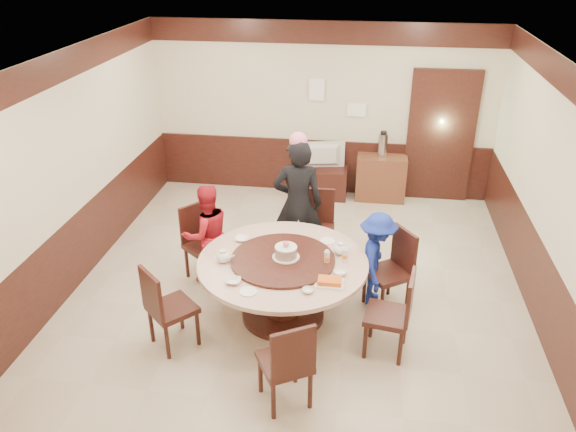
# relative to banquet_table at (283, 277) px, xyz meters

# --- Properties ---
(room) EXTENTS (6.00, 6.04, 2.84)m
(room) POSITION_rel_banquet_table_xyz_m (0.11, 0.65, 0.55)
(room) COLOR beige
(room) RESTS_ON ground
(banquet_table) EXTENTS (1.88, 1.88, 0.78)m
(banquet_table) POSITION_rel_banquet_table_xyz_m (0.00, 0.00, 0.00)
(banquet_table) COLOR black
(banquet_table) RESTS_ON ground
(chair_0) EXTENTS (0.62, 0.61, 0.97)m
(chair_0) POSITION_rel_banquet_table_xyz_m (1.18, 0.39, -0.23)
(chair_0) COLOR black
(chair_0) RESTS_ON ground
(chair_1) EXTENTS (0.45, 0.46, 0.97)m
(chair_1) POSITION_rel_banquet_table_xyz_m (0.26, 1.32, -0.23)
(chair_1) COLOR black
(chair_1) RESTS_ON ground
(chair_2) EXTENTS (0.62, 0.62, 0.97)m
(chair_2) POSITION_rel_banquet_table_xyz_m (-1.11, 0.69, -0.23)
(chair_2) COLOR black
(chair_2) RESTS_ON ground
(chair_3) EXTENTS (0.62, 0.62, 0.97)m
(chair_3) POSITION_rel_banquet_table_xyz_m (-1.09, -0.65, -0.23)
(chair_3) COLOR black
(chair_3) RESTS_ON ground
(chair_4) EXTENTS (0.60, 0.60, 0.97)m
(chair_4) POSITION_rel_banquet_table_xyz_m (0.22, -1.30, -0.23)
(chair_4) COLOR black
(chair_4) RESTS_ON ground
(chair_5) EXTENTS (0.51, 0.51, 0.97)m
(chair_5) POSITION_rel_banquet_table_xyz_m (1.17, -0.44, -0.23)
(chair_5) COLOR black
(chair_5) RESTS_ON ground
(person_standing) EXTENTS (0.69, 0.50, 1.74)m
(person_standing) POSITION_rel_banquet_table_xyz_m (0.01, 1.20, 0.34)
(person_standing) COLOR black
(person_standing) RESTS_ON ground
(person_red) EXTENTS (0.80, 0.77, 1.30)m
(person_red) POSITION_rel_banquet_table_xyz_m (-1.05, 0.65, 0.12)
(person_red) COLOR #B31725
(person_red) RESTS_ON ground
(person_blue) EXTENTS (0.46, 0.77, 1.16)m
(person_blue) POSITION_rel_banquet_table_xyz_m (1.03, 0.46, 0.05)
(person_blue) COLOR navy
(person_blue) RESTS_ON ground
(birthday_cake) EXTENTS (0.30, 0.30, 0.20)m
(birthday_cake) POSITION_rel_banquet_table_xyz_m (0.03, 0.02, 0.32)
(birthday_cake) COLOR white
(birthday_cake) RESTS_ON banquet_table
(teapot_left) EXTENTS (0.17, 0.15, 0.13)m
(teapot_left) POSITION_rel_banquet_table_xyz_m (-0.64, -0.12, 0.28)
(teapot_left) COLOR white
(teapot_left) RESTS_ON banquet_table
(teapot_right) EXTENTS (0.17, 0.15, 0.13)m
(teapot_right) POSITION_rel_banquet_table_xyz_m (0.61, 0.23, 0.28)
(teapot_right) COLOR white
(teapot_right) RESTS_ON banquet_table
(bowl_0) EXTENTS (0.16, 0.16, 0.04)m
(bowl_0) POSITION_rel_banquet_table_xyz_m (-0.54, 0.38, 0.24)
(bowl_0) COLOR white
(bowl_0) RESTS_ON banquet_table
(bowl_1) EXTENTS (0.12, 0.12, 0.04)m
(bowl_1) POSITION_rel_banquet_table_xyz_m (0.34, -0.57, 0.24)
(bowl_1) COLOR white
(bowl_1) RESTS_ON banquet_table
(bowl_2) EXTENTS (0.16, 0.16, 0.04)m
(bowl_2) POSITION_rel_banquet_table_xyz_m (-0.44, -0.50, 0.24)
(bowl_2) COLOR white
(bowl_2) RESTS_ON banquet_table
(bowl_3) EXTENTS (0.14, 0.14, 0.04)m
(bowl_3) POSITION_rel_banquet_table_xyz_m (0.64, -0.19, 0.24)
(bowl_3) COLOR white
(bowl_3) RESTS_ON banquet_table
(saucer_near) EXTENTS (0.18, 0.18, 0.01)m
(saucer_near) POSITION_rel_banquet_table_xyz_m (-0.25, -0.65, 0.22)
(saucer_near) COLOR white
(saucer_near) RESTS_ON banquet_table
(saucer_far) EXTENTS (0.18, 0.18, 0.01)m
(saucer_far) POSITION_rel_banquet_table_xyz_m (0.45, 0.50, 0.22)
(saucer_far) COLOR white
(saucer_far) RESTS_ON banquet_table
(shrimp_platter) EXTENTS (0.30, 0.20, 0.06)m
(shrimp_platter) POSITION_rel_banquet_table_xyz_m (0.54, -0.39, 0.24)
(shrimp_platter) COLOR white
(shrimp_platter) RESTS_ON banquet_table
(bottle_0) EXTENTS (0.06, 0.06, 0.16)m
(bottle_0) POSITION_rel_banquet_table_xyz_m (0.48, -0.01, 0.30)
(bottle_0) COLOR silver
(bottle_0) RESTS_ON banquet_table
(bottle_1) EXTENTS (0.06, 0.06, 0.16)m
(bottle_1) POSITION_rel_banquet_table_xyz_m (0.67, 0.07, 0.30)
(bottle_1) COLOR silver
(bottle_1) RESTS_ON banquet_table
(tv_stand) EXTENTS (0.85, 0.45, 0.50)m
(tv_stand) POSITION_rel_banquet_table_xyz_m (0.13, 3.39, -0.28)
(tv_stand) COLOR black
(tv_stand) RESTS_ON ground
(television) EXTENTS (0.76, 0.24, 0.44)m
(television) POSITION_rel_banquet_table_xyz_m (0.13, 3.39, 0.19)
(television) COLOR gray
(television) RESTS_ON tv_stand
(side_cabinet) EXTENTS (0.80, 0.40, 0.75)m
(side_cabinet) POSITION_rel_banquet_table_xyz_m (1.10, 3.42, -0.16)
(side_cabinet) COLOR brown
(side_cabinet) RESTS_ON ground
(thermos) EXTENTS (0.15, 0.15, 0.38)m
(thermos) POSITION_rel_banquet_table_xyz_m (1.09, 3.42, 0.41)
(thermos) COLOR silver
(thermos) RESTS_ON side_cabinet
(notice_left) EXTENTS (0.25, 0.00, 0.35)m
(notice_left) POSITION_rel_banquet_table_xyz_m (-0.00, 3.59, 1.22)
(notice_left) COLOR white
(notice_left) RESTS_ON room
(notice_right) EXTENTS (0.30, 0.00, 0.22)m
(notice_right) POSITION_rel_banquet_table_xyz_m (0.65, 3.59, 0.92)
(notice_right) COLOR white
(notice_right) RESTS_ON room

